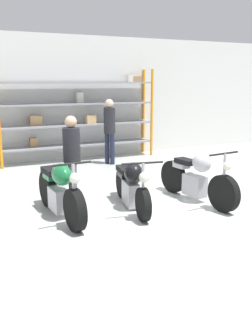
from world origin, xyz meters
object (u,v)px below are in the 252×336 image
person_browsing (109,126)px  person_near_rack (72,153)px  motorcycle_black (132,185)px  motorcycle_silver (197,179)px  shelving_rack (79,114)px  motorcycle_green (60,191)px

person_browsing → person_near_rack: (-1.98, -2.98, -0.09)m
motorcycle_black → motorcycle_silver: bearing=91.8°
motorcycle_black → person_near_rack: (-0.91, 0.68, 0.55)m
motorcycle_black → person_near_rack: size_ratio=1.16×
shelving_rack → person_browsing: shelving_rack is taller
motorcycle_black → person_browsing: 3.87m
motorcycle_black → person_browsing: bearing=173.1°
motorcycle_green → person_browsing: size_ratio=1.12×
motorcycle_green → person_near_rack: bearing=142.0°
motorcycle_green → person_near_rack: person_near_rack is taller
motorcycle_green → person_browsing: person_browsing is taller
shelving_rack → person_browsing: size_ratio=2.55×
shelving_rack → motorcycle_black: size_ratio=2.38×
motorcycle_silver → person_browsing: (-0.24, 3.83, 0.62)m
shelving_rack → person_near_rack: size_ratio=2.75×
motorcycle_green → person_near_rack: size_ratio=1.21×
motorcycle_black → motorcycle_silver: 1.32m
shelving_rack → motorcycle_silver: (0.83, -4.76, -0.92)m
person_browsing → person_near_rack: bearing=25.7°
motorcycle_black → person_browsing: size_ratio=1.07×
shelving_rack → person_browsing: 1.13m
person_browsing → person_near_rack: size_ratio=1.08×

